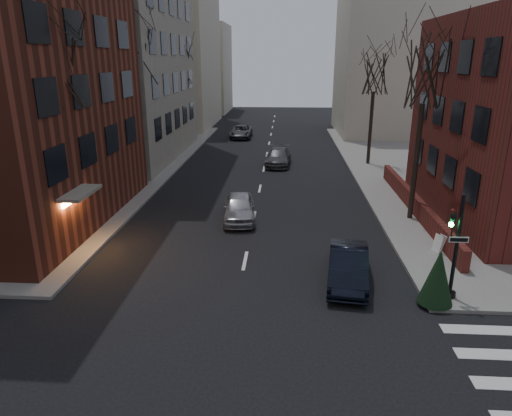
{
  "coord_description": "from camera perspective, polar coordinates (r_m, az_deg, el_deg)",
  "views": [
    {
      "loc": [
        1.69,
        -6.73,
        8.7
      ],
      "look_at": [
        0.4,
        13.57,
        2.0
      ],
      "focal_mm": 32.0,
      "sensor_mm": 36.0,
      "label": 1
    }
  ],
  "objects": [
    {
      "name": "parked_sedan",
      "position": [
        18.9,
        11.45,
        -7.14
      ],
      "size": [
        2.05,
        4.52,
        1.44
      ],
      "primitive_type": "imported",
      "rotation": [
        0.0,
        0.0,
        -0.12
      ],
      "color": "black",
      "rests_on": "ground"
    },
    {
      "name": "building_distant_lb",
      "position": [
        80.11,
        -7.23,
        16.88
      ],
      "size": [
        10.0,
        12.0,
        14.0
      ],
      "primitive_type": "cube",
      "color": "beige",
      "rests_on": "ground"
    },
    {
      "name": "building_distant_la",
      "position": [
        63.95,
        -12.08,
        18.12
      ],
      "size": [
        14.0,
        16.0,
        18.0
      ],
      "primitive_type": "cube",
      "color": "beige",
      "rests_on": "ground"
    },
    {
      "name": "sandwich_board",
      "position": [
        22.7,
        22.13,
        -4.16
      ],
      "size": [
        0.55,
        0.63,
        0.85
      ],
      "primitive_type": "cube",
      "rotation": [
        0.0,
        0.0,
        0.39
      ],
      "color": "white",
      "rests_on": "sidewalk_far_right"
    },
    {
      "name": "tree_left_c",
      "position": [
        47.9,
        -9.42,
        17.19
      ],
      "size": [
        3.96,
        3.96,
        9.72
      ],
      "color": "#2D231C",
      "rests_on": "sidewalk_far_left"
    },
    {
      "name": "traffic_signal",
      "position": [
        18.23,
        23.48,
        -5.24
      ],
      "size": [
        0.76,
        0.44,
        4.0
      ],
      "color": "black",
      "rests_on": "sidewalk_far_right"
    },
    {
      "name": "car_lane_far",
      "position": [
        52.8,
        -1.88,
        9.5
      ],
      "size": [
        2.32,
        5.04,
        1.4
      ],
      "primitive_type": "imported",
      "rotation": [
        0.0,
        0.0,
        -0.0
      ],
      "color": "#424247",
      "rests_on": "ground"
    },
    {
      "name": "building_distant_ra",
      "position": [
        58.28,
        17.62,
        16.73
      ],
      "size": [
        14.0,
        14.0,
        16.0
      ],
      "primitive_type": "cube",
      "color": "beige",
      "rests_on": "ground"
    },
    {
      "name": "tree_right_a",
      "position": [
        25.74,
        20.47,
        15.65
      ],
      "size": [
        3.96,
        3.96,
        9.72
      ],
      "color": "#2D231C",
      "rests_on": "sidewalk_far_right"
    },
    {
      "name": "tree_left_b",
      "position": [
        34.37,
        -14.86,
        18.01
      ],
      "size": [
        4.4,
        4.4,
        10.8
      ],
      "color": "#2D231C",
      "rests_on": "sidewalk_far_left"
    },
    {
      "name": "streetlamp_near",
      "position": [
        30.71,
        -15.38,
        9.23
      ],
      "size": [
        0.36,
        0.36,
        6.28
      ],
      "color": "black",
      "rests_on": "sidewalk_far_left"
    },
    {
      "name": "car_lane_gray",
      "position": [
        39.01,
        2.8,
        6.38
      ],
      "size": [
        2.3,
        4.96,
        1.4
      ],
      "primitive_type": "imported",
      "rotation": [
        0.0,
        0.0,
        -0.07
      ],
      "color": "#434248",
      "rests_on": "ground"
    },
    {
      "name": "tree_right_b",
      "position": [
        39.4,
        14.63,
        16.05
      ],
      "size": [
        3.74,
        3.74,
        9.18
      ],
      "color": "#2D231C",
      "rests_on": "sidewalk_far_right"
    },
    {
      "name": "low_wall_right",
      "position": [
        28.02,
        19.24,
        0.48
      ],
      "size": [
        0.35,
        16.0,
        1.0
      ],
      "primitive_type": "cube",
      "color": "maroon",
      "rests_on": "sidewalk_far_right"
    },
    {
      "name": "streetlamp_far",
      "position": [
        49.93,
        -7.99,
        12.93
      ],
      "size": [
        0.36,
        0.36,
        6.28
      ],
      "color": "black",
      "rests_on": "sidewalk_far_left"
    },
    {
      "name": "evergreen_shrub",
      "position": [
        17.88,
        21.76,
        -7.99
      ],
      "size": [
        1.59,
        1.59,
        2.09
      ],
      "primitive_type": "cone",
      "rotation": [
        0.0,
        0.0,
        0.33
      ],
      "color": "black",
      "rests_on": "sidewalk_far_right"
    },
    {
      "name": "car_lane_silver",
      "position": [
        25.57,
        -2.12,
        0.06
      ],
      "size": [
        2.1,
        4.43,
        1.46
      ],
      "primitive_type": "imported",
      "rotation": [
        0.0,
        0.0,
        0.09
      ],
      "color": "#A4A4AA",
      "rests_on": "ground"
    },
    {
      "name": "tree_left_a",
      "position": [
        23.24,
        -24.2,
        16.15
      ],
      "size": [
        4.18,
        4.18,
        10.26
      ],
      "color": "#2D231C",
      "rests_on": "sidewalk_far_left"
    }
  ]
}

